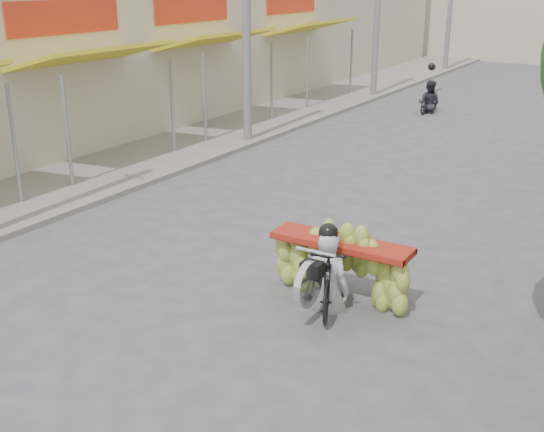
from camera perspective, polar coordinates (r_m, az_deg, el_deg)
The scene contains 5 objects.
ground at distance 7.92m, azimuth -17.66°, elevation -16.73°, with size 120.00×120.00×0.00m, color #545459.
sidewalk_left at distance 22.95m, azimuth -1.27°, elevation 8.25°, with size 4.00×60.00×0.12m, color gray.
shophouse_row_left at distance 24.83m, azimuth -12.78°, elevation 15.50°, with size 9.77×40.00×6.00m.
banana_motorbike at distance 9.83m, azimuth 5.19°, elevation -3.49°, with size 2.20×1.89×2.23m.
bg_motorbike_a at distance 24.58m, azimuth 13.08°, elevation 10.24°, with size 0.81×1.42×1.95m.
Camera 1 is at (5.10, -3.97, 4.57)m, focal length 45.00 mm.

